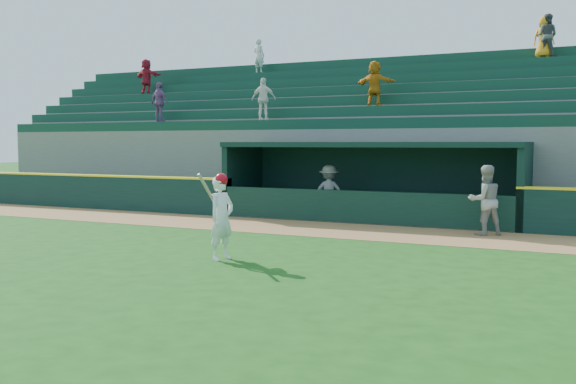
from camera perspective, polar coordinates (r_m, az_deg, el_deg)
name	(u,v)px	position (r m, az deg, el deg)	size (l,w,h in m)	color
ground	(255,259)	(13.53, -2.93, -5.97)	(120.00, 120.00, 0.00)	#184A12
warning_track	(339,230)	(17.94, 4.54, -3.40)	(40.00, 3.00, 0.01)	olive
field_wall_left	(55,191)	(26.11, -20.02, 0.10)	(15.50, 0.30, 1.20)	black
wall_stripe_left	(54,174)	(26.08, -20.05, 1.48)	(15.50, 0.32, 0.06)	yellow
dugout_player_front	(485,200)	(17.62, 17.11, -0.71)	(0.90, 0.70, 1.85)	#9A9A95
dugout_player_inside	(329,192)	(20.75, 3.67, 0.03)	(1.11, 0.64, 1.71)	#9C9C97
dugout	(374,176)	(20.73, 7.62, 1.38)	(9.40, 2.80, 2.46)	slate
stands	(411,144)	(25.09, 10.84, 4.23)	(34.50, 6.25, 7.10)	slate
batter_at_plate	(221,216)	(13.40, -5.94, -2.16)	(0.59, 0.82, 1.82)	white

